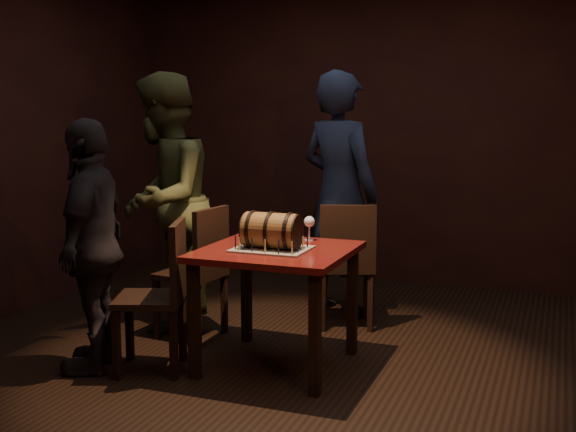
{
  "coord_description": "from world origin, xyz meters",
  "views": [
    {
      "loc": [
        1.49,
        -4.05,
        1.6
      ],
      "look_at": [
        -0.08,
        0.05,
        0.95
      ],
      "focal_mm": 45.0,
      "sensor_mm": 36.0,
      "label": 1
    }
  ],
  "objects_px": {
    "wine_glass_right": "(309,223)",
    "chair_left_rear": "(200,265)",
    "person_back": "(339,194)",
    "chair_back": "(347,259)",
    "chair_left_front": "(162,288)",
    "person_left_front": "(92,246)",
    "wine_glass_left": "(261,222)",
    "wine_glass_mid": "(285,220)",
    "person_left_rear": "(164,201)",
    "pint_of_ale": "(268,230)",
    "pub_table": "(277,266)",
    "barrel_cake": "(272,230)"
  },
  "relations": [
    {
      "from": "wine_glass_right",
      "to": "chair_left_rear",
      "type": "distance_m",
      "value": 0.88
    },
    {
      "from": "pub_table",
      "to": "chair_back",
      "type": "height_order",
      "value": "chair_back"
    },
    {
      "from": "wine_glass_left",
      "to": "wine_glass_right",
      "type": "distance_m",
      "value": 0.32
    },
    {
      "from": "pub_table",
      "to": "chair_left_rear",
      "type": "distance_m",
      "value": 0.79
    },
    {
      "from": "pub_table",
      "to": "chair_left_rear",
      "type": "bearing_deg",
      "value": 155.45
    },
    {
      "from": "person_left_rear",
      "to": "wine_glass_mid",
      "type": "bearing_deg",
      "value": 68.81
    },
    {
      "from": "chair_left_front",
      "to": "pub_table",
      "type": "bearing_deg",
      "value": 27.8
    },
    {
      "from": "chair_left_front",
      "to": "person_back",
      "type": "xyz_separation_m",
      "value": [
        0.63,
        1.63,
        0.43
      ]
    },
    {
      "from": "chair_left_rear",
      "to": "pint_of_ale",
      "type": "bearing_deg",
      "value": -9.69
    },
    {
      "from": "barrel_cake",
      "to": "person_back",
      "type": "distance_m",
      "value": 1.36
    },
    {
      "from": "wine_glass_mid",
      "to": "pub_table",
      "type": "bearing_deg",
      "value": -76.25
    },
    {
      "from": "wine_glass_right",
      "to": "pint_of_ale",
      "type": "distance_m",
      "value": 0.28
    },
    {
      "from": "wine_glass_mid",
      "to": "wine_glass_right",
      "type": "relative_size",
      "value": 1.0
    },
    {
      "from": "chair_back",
      "to": "person_back",
      "type": "height_order",
      "value": "person_back"
    },
    {
      "from": "pint_of_ale",
      "to": "person_back",
      "type": "xyz_separation_m",
      "value": [
        0.16,
        1.07,
        0.13
      ]
    },
    {
      "from": "chair_left_front",
      "to": "person_left_front",
      "type": "xyz_separation_m",
      "value": [
        -0.41,
        -0.12,
        0.25
      ]
    },
    {
      "from": "wine_glass_right",
      "to": "person_left_rear",
      "type": "relative_size",
      "value": 0.09
    },
    {
      "from": "person_back",
      "to": "person_left_rear",
      "type": "bearing_deg",
      "value": 58.09
    },
    {
      "from": "pint_of_ale",
      "to": "person_left_front",
      "type": "bearing_deg",
      "value": -142.55
    },
    {
      "from": "wine_glass_mid",
      "to": "chair_back",
      "type": "xyz_separation_m",
      "value": [
        0.28,
        0.54,
        -0.34
      ]
    },
    {
      "from": "wine_glass_right",
      "to": "person_left_front",
      "type": "bearing_deg",
      "value": -145.43
    },
    {
      "from": "chair_back",
      "to": "wine_glass_left",
      "type": "bearing_deg",
      "value": -122.31
    },
    {
      "from": "wine_glass_left",
      "to": "chair_left_front",
      "type": "relative_size",
      "value": 0.17
    },
    {
      "from": "chair_left_front",
      "to": "pint_of_ale",
      "type": "bearing_deg",
      "value": 50.21
    },
    {
      "from": "person_back",
      "to": "chair_back",
      "type": "bearing_deg",
      "value": 136.98
    },
    {
      "from": "wine_glass_right",
      "to": "person_back",
      "type": "relative_size",
      "value": 0.08
    },
    {
      "from": "chair_left_rear",
      "to": "chair_left_front",
      "type": "distance_m",
      "value": 0.66
    },
    {
      "from": "pub_table",
      "to": "pint_of_ale",
      "type": "bearing_deg",
      "value": 124.31
    },
    {
      "from": "person_back",
      "to": "pub_table",
      "type": "bearing_deg",
      "value": 111.95
    },
    {
      "from": "wine_glass_mid",
      "to": "person_back",
      "type": "xyz_separation_m",
      "value": [
        0.1,
        0.93,
        0.08
      ]
    },
    {
      "from": "chair_back",
      "to": "pint_of_ale",
      "type": "bearing_deg",
      "value": -116.66
    },
    {
      "from": "pint_of_ale",
      "to": "wine_glass_right",
      "type": "bearing_deg",
      "value": 22.76
    },
    {
      "from": "barrel_cake",
      "to": "chair_back",
      "type": "height_order",
      "value": "barrel_cake"
    },
    {
      "from": "wine_glass_right",
      "to": "wine_glass_left",
      "type": "bearing_deg",
      "value": -168.23
    },
    {
      "from": "pint_of_ale",
      "to": "chair_left_front",
      "type": "height_order",
      "value": "chair_left_front"
    },
    {
      "from": "wine_glass_left",
      "to": "person_back",
      "type": "bearing_deg",
      "value": 77.65
    },
    {
      "from": "wine_glass_right",
      "to": "person_back",
      "type": "height_order",
      "value": "person_back"
    },
    {
      "from": "chair_left_front",
      "to": "wine_glass_mid",
      "type": "bearing_deg",
      "value": 52.87
    },
    {
      "from": "wine_glass_left",
      "to": "person_back",
      "type": "relative_size",
      "value": 0.08
    },
    {
      "from": "pint_of_ale",
      "to": "person_left_front",
      "type": "xyz_separation_m",
      "value": [
        -0.88,
        -0.67,
        -0.05
      ]
    },
    {
      "from": "chair_back",
      "to": "person_back",
      "type": "xyz_separation_m",
      "value": [
        -0.18,
        0.39,
        0.43
      ]
    },
    {
      "from": "person_back",
      "to": "wine_glass_right",
      "type": "bearing_deg",
      "value": 117.46
    },
    {
      "from": "pub_table",
      "to": "wine_glass_left",
      "type": "xyz_separation_m",
      "value": [
        -0.22,
        0.27,
        0.23
      ]
    },
    {
      "from": "pub_table",
      "to": "wine_glass_mid",
      "type": "height_order",
      "value": "wine_glass_mid"
    },
    {
      "from": "wine_glass_right",
      "to": "chair_back",
      "type": "xyz_separation_m",
      "value": [
        0.09,
        0.58,
        -0.35
      ]
    },
    {
      "from": "pub_table",
      "to": "chair_back",
      "type": "bearing_deg",
      "value": 78.51
    },
    {
      "from": "barrel_cake",
      "to": "wine_glass_right",
      "type": "xyz_separation_m",
      "value": [
        0.11,
        0.39,
        -0.0
      ]
    },
    {
      "from": "wine_glass_left",
      "to": "person_left_front",
      "type": "distance_m",
      "value": 1.09
    },
    {
      "from": "wine_glass_left",
      "to": "pint_of_ale",
      "type": "relative_size",
      "value": 1.07
    },
    {
      "from": "pub_table",
      "to": "person_left_front",
      "type": "relative_size",
      "value": 0.58
    }
  ]
}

